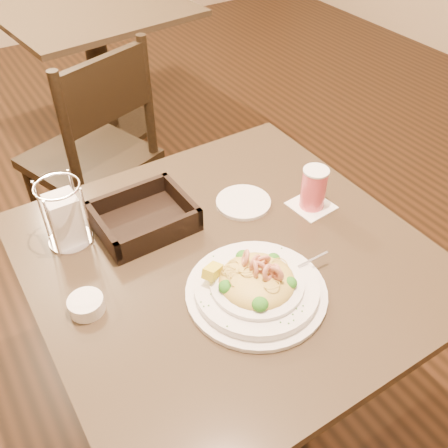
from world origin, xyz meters
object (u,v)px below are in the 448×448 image
bread_basket (144,219)px  dining_chair_near (96,153)px  napkin_caddy (65,218)px  pasta_bowl (256,285)px  butter_ramekin (86,305)px  main_table (228,313)px  background_table (96,48)px  side_plate (243,202)px  drink_glass (314,189)px

bread_basket → dining_chair_near: bearing=81.5°
dining_chair_near → napkin_caddy: (-0.29, -0.67, 0.29)m
pasta_bowl → butter_ramekin: 0.37m
pasta_bowl → napkin_caddy: bearing=126.7°
butter_ramekin → main_table: bearing=-2.9°
background_table → pasta_bowl: (-0.38, -2.04, 0.25)m
background_table → side_plate: size_ratio=6.77×
drink_glass → side_plate: 0.19m
side_plate → drink_glass: bearing=-35.4°
side_plate → butter_ramekin: (-0.48, -0.12, 0.01)m
main_table → dining_chair_near: bearing=91.1°
bread_basket → side_plate: bread_basket is taller
background_table → drink_glass: size_ratio=8.52×
dining_chair_near → pasta_bowl: bearing=71.1°
main_table → pasta_bowl: size_ratio=2.59×
butter_ramekin → napkin_caddy: bearing=79.1°
background_table → pasta_bowl: 2.09m
main_table → side_plate: size_ratio=6.12×
pasta_bowl → drink_glass: 0.35m
dining_chair_near → bread_basket: (-0.11, -0.72, 0.24)m
drink_glass → main_table: bearing=-173.1°
bread_basket → napkin_caddy: (-0.18, 0.05, 0.05)m
dining_chair_near → napkin_caddy: 0.78m
pasta_bowl → butter_ramekin: (-0.33, 0.16, -0.01)m
main_table → background_table: bearing=79.1°
main_table → background_table: (0.37, 1.90, 0.00)m
butter_ramekin → pasta_bowl: bearing=-25.1°
drink_glass → napkin_caddy: size_ratio=0.68×
main_table → background_table: size_ratio=0.90×
background_table → butter_ramekin: (-0.71, -1.88, 0.24)m
main_table → pasta_bowl: 0.29m
napkin_caddy → butter_ramekin: napkin_caddy is taller
side_plate → main_table: bearing=-134.5°
background_table → bread_basket: bread_basket is taller
background_table → butter_ramekin: size_ratio=13.09×
main_table → side_plate: (0.14, 0.14, 0.23)m
background_table → main_table: bearing=-100.9°
pasta_bowl → side_plate: size_ratio=2.36×
main_table → butter_ramekin: size_ratio=11.83×
bread_basket → napkin_caddy: napkin_caddy is taller
background_table → bread_basket: (-0.49, -1.70, 0.25)m
pasta_bowl → bread_basket: (-0.11, 0.34, -0.01)m
napkin_caddy → main_table: bearing=-39.1°
dining_chair_near → drink_glass: dining_chair_near is taller
pasta_bowl → napkin_caddy: (-0.29, 0.38, 0.04)m
butter_ramekin → background_table: bearing=69.2°
background_table → pasta_bowl: bearing=-100.6°
dining_chair_near → pasta_bowl: (0.00, -1.05, 0.25)m
pasta_bowl → side_plate: 0.32m
bread_basket → drink_glass: bearing=-21.8°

